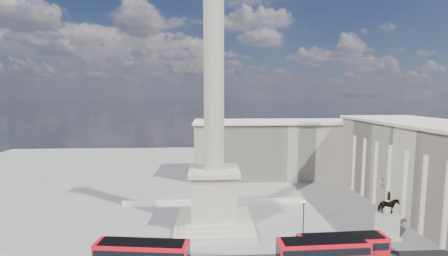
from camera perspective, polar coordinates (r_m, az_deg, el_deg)
ground at (r=53.91m, az=-1.76°, el=-20.27°), size 180.00×180.00×0.00m
nelsons_column at (r=54.42m, az=-1.90°, el=-5.59°), size 14.00×14.00×49.85m
balustrade_wall at (r=68.42m, az=-2.01°, el=-13.89°), size 40.00×0.60×1.10m
building_east at (r=75.54m, az=34.85°, el=-6.16°), size 19.00×46.00×18.60m
building_northeast at (r=92.03m, az=10.35°, el=-3.76°), size 51.00×17.00×16.60m
red_bus_b at (r=45.53m, az=18.36°, el=-22.20°), size 12.25×3.21×4.93m
red_bus_c at (r=47.48m, az=21.68°, el=-21.07°), size 12.30×3.36×4.94m
victorian_lamp at (r=54.28m, az=14.91°, el=-15.81°), size 0.56×0.56×6.58m
equestrian_statue at (r=59.59m, az=28.66°, el=-15.43°), size 3.90×2.92×8.15m
bare_tree_mid at (r=64.58m, az=33.83°, el=-11.07°), size 2.01×2.01×7.63m
bare_tree_far at (r=72.98m, az=28.40°, el=-8.85°), size 1.87×1.87×7.65m
pedestrian_walking at (r=52.28m, az=23.11°, el=-20.68°), size 0.66×0.51×1.62m
pedestrian_standing at (r=53.59m, az=25.37°, el=-19.90°), size 1.18×1.10×1.94m
pedestrian_crossing at (r=53.27m, az=21.19°, el=-19.88°), size 0.79×1.22×1.94m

